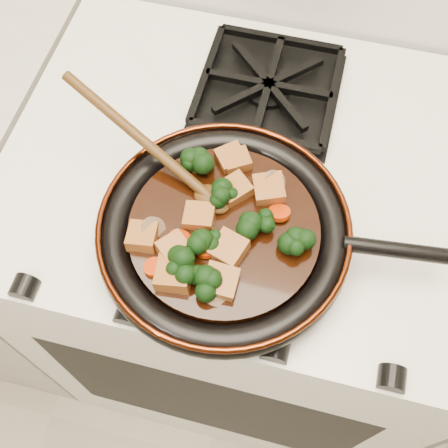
# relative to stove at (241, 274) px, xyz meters

# --- Properties ---
(stove) EXTENTS (0.76, 0.60, 0.90)m
(stove) POSITION_rel_stove_xyz_m (0.00, 0.00, 0.00)
(stove) COLOR silver
(stove) RESTS_ON ground
(burner_grate_front) EXTENTS (0.23, 0.23, 0.03)m
(burner_grate_front) POSITION_rel_stove_xyz_m (0.00, -0.14, 0.46)
(burner_grate_front) COLOR black
(burner_grate_front) RESTS_ON stove
(burner_grate_back) EXTENTS (0.23, 0.23, 0.03)m
(burner_grate_back) POSITION_rel_stove_xyz_m (0.00, 0.14, 0.46)
(burner_grate_back) COLOR black
(burner_grate_back) RESTS_ON stove
(skillet) EXTENTS (0.47, 0.35, 0.05)m
(skillet) POSITION_rel_stove_xyz_m (0.00, -0.15, 0.49)
(skillet) COLOR black
(skillet) RESTS_ON burner_grate_front
(braising_sauce) EXTENTS (0.26, 0.26, 0.02)m
(braising_sauce) POSITION_rel_stove_xyz_m (-0.00, -0.15, 0.50)
(braising_sauce) COLOR black
(braising_sauce) RESTS_ON skillet
(tofu_cube_0) EXTENTS (0.05, 0.04, 0.02)m
(tofu_cube_0) POSITION_rel_stove_xyz_m (-0.04, -0.15, 0.52)
(tofu_cube_0) COLOR brown
(tofu_cube_0) RESTS_ON braising_sauce
(tofu_cube_1) EXTENTS (0.06, 0.06, 0.02)m
(tofu_cube_1) POSITION_rel_stove_xyz_m (-0.00, -0.09, 0.52)
(tofu_cube_1) COLOR brown
(tofu_cube_1) RESTS_ON braising_sauce
(tofu_cube_2) EXTENTS (0.06, 0.05, 0.03)m
(tofu_cube_2) POSITION_rel_stove_xyz_m (-0.05, -0.20, 0.52)
(tofu_cube_2) COLOR brown
(tofu_cube_2) RESTS_ON braising_sauce
(tofu_cube_3) EXTENTS (0.05, 0.05, 0.03)m
(tofu_cube_3) POSITION_rel_stove_xyz_m (0.01, -0.18, 0.52)
(tofu_cube_3) COLOR brown
(tofu_cube_3) RESTS_ON braising_sauce
(tofu_cube_4) EXTENTS (0.05, 0.05, 0.02)m
(tofu_cube_4) POSITION_rel_stove_xyz_m (-0.01, -0.05, 0.52)
(tofu_cube_4) COLOR brown
(tofu_cube_4) RESTS_ON braising_sauce
(tofu_cube_5) EXTENTS (0.04, 0.04, 0.03)m
(tofu_cube_5) POSITION_rel_stove_xyz_m (-0.10, -0.19, 0.52)
(tofu_cube_5) COLOR brown
(tofu_cube_5) RESTS_ON braising_sauce
(tofu_cube_6) EXTENTS (0.05, 0.05, 0.02)m
(tofu_cube_6) POSITION_rel_stove_xyz_m (-0.02, -0.04, 0.52)
(tofu_cube_6) COLOR brown
(tofu_cube_6) RESTS_ON braising_sauce
(tofu_cube_7) EXTENTS (0.05, 0.05, 0.03)m
(tofu_cube_7) POSITION_rel_stove_xyz_m (0.04, -0.08, 0.52)
(tofu_cube_7) COLOR brown
(tofu_cube_7) RESTS_ON braising_sauce
(tofu_cube_8) EXTENTS (0.04, 0.04, 0.03)m
(tofu_cube_8) POSITION_rel_stove_xyz_m (0.01, -0.23, 0.52)
(tofu_cube_8) COLOR brown
(tofu_cube_8) RESTS_ON braising_sauce
(tofu_cube_9) EXTENTS (0.05, 0.05, 0.03)m
(tofu_cube_9) POSITION_rel_stove_xyz_m (-0.05, -0.23, 0.52)
(tofu_cube_9) COLOR brown
(tofu_cube_9) RESTS_ON braising_sauce
(broccoli_floret_0) EXTENTS (0.06, 0.06, 0.05)m
(broccoli_floret_0) POSITION_rel_stove_xyz_m (-0.00, -0.24, 0.52)
(broccoli_floret_0) COLOR black
(broccoli_floret_0) RESTS_ON braising_sauce
(broccoli_floret_1) EXTENTS (0.09, 0.08, 0.06)m
(broccoli_floret_1) POSITION_rel_stove_xyz_m (-0.04, -0.22, 0.52)
(broccoli_floret_1) COLOR black
(broccoli_floret_1) RESTS_ON braising_sauce
(broccoli_floret_2) EXTENTS (0.07, 0.07, 0.07)m
(broccoli_floret_2) POSITION_rel_stove_xyz_m (-0.06, -0.07, 0.52)
(broccoli_floret_2) COLOR black
(broccoli_floret_2) RESTS_ON braising_sauce
(broccoli_floret_3) EXTENTS (0.07, 0.08, 0.06)m
(broccoli_floret_3) POSITION_rel_stove_xyz_m (-0.01, -0.12, 0.52)
(broccoli_floret_3) COLOR black
(broccoli_floret_3) RESTS_ON braising_sauce
(broccoli_floret_4) EXTENTS (0.09, 0.08, 0.07)m
(broccoli_floret_4) POSITION_rel_stove_xyz_m (0.09, -0.15, 0.52)
(broccoli_floret_4) COLOR black
(broccoli_floret_4) RESTS_ON braising_sauce
(broccoli_floret_5) EXTENTS (0.08, 0.09, 0.07)m
(broccoli_floret_5) POSITION_rel_stove_xyz_m (0.04, -0.14, 0.52)
(broccoli_floret_5) COLOR black
(broccoli_floret_5) RESTS_ON braising_sauce
(broccoli_floret_6) EXTENTS (0.08, 0.08, 0.06)m
(broccoli_floret_6) POSITION_rel_stove_xyz_m (-0.02, -0.18, 0.52)
(broccoli_floret_6) COLOR black
(broccoli_floret_6) RESTS_ON braising_sauce
(carrot_coin_0) EXTENTS (0.03, 0.03, 0.02)m
(carrot_coin_0) POSITION_rel_stove_xyz_m (-0.05, -0.18, 0.51)
(carrot_coin_0) COLOR #B22C04
(carrot_coin_0) RESTS_ON braising_sauce
(carrot_coin_1) EXTENTS (0.03, 0.03, 0.01)m
(carrot_coin_1) POSITION_rel_stove_xyz_m (-0.07, -0.23, 0.51)
(carrot_coin_1) COLOR #B22C04
(carrot_coin_1) RESTS_ON braising_sauce
(carrot_coin_2) EXTENTS (0.03, 0.03, 0.01)m
(carrot_coin_2) POSITION_rel_stove_xyz_m (-0.02, -0.19, 0.51)
(carrot_coin_2) COLOR #B22C04
(carrot_coin_2) RESTS_ON braising_sauce
(carrot_coin_3) EXTENTS (0.03, 0.03, 0.02)m
(carrot_coin_3) POSITION_rel_stove_xyz_m (0.07, -0.11, 0.51)
(carrot_coin_3) COLOR #B22C04
(carrot_coin_3) RESTS_ON braising_sauce
(carrot_coin_4) EXTENTS (0.03, 0.03, 0.01)m
(carrot_coin_4) POSITION_rel_stove_xyz_m (-0.03, -0.18, 0.51)
(carrot_coin_4) COLOR #B22C04
(carrot_coin_4) RESTS_ON braising_sauce
(mushroom_slice_0) EXTENTS (0.04, 0.04, 0.03)m
(mushroom_slice_0) POSITION_rel_stove_xyz_m (0.05, -0.07, 0.52)
(mushroom_slice_0) COLOR brown
(mushroom_slice_0) RESTS_ON braising_sauce
(mushroom_slice_1) EXTENTS (0.04, 0.04, 0.03)m
(mushroom_slice_1) POSITION_rel_stove_xyz_m (-0.09, -0.18, 0.52)
(mushroom_slice_1) COLOR brown
(mushroom_slice_1) RESTS_ON braising_sauce
(mushroom_slice_2) EXTENTS (0.05, 0.05, 0.03)m
(mushroom_slice_2) POSITION_rel_stove_xyz_m (0.01, -0.24, 0.52)
(mushroom_slice_2) COLOR brown
(mushroom_slice_2) RESTS_ON braising_sauce
(wooden_spoon) EXTENTS (0.16, 0.09, 0.27)m
(wooden_spoon) POSITION_rel_stove_xyz_m (-0.10, -0.08, 0.54)
(wooden_spoon) COLOR #42280E
(wooden_spoon) RESTS_ON braising_sauce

